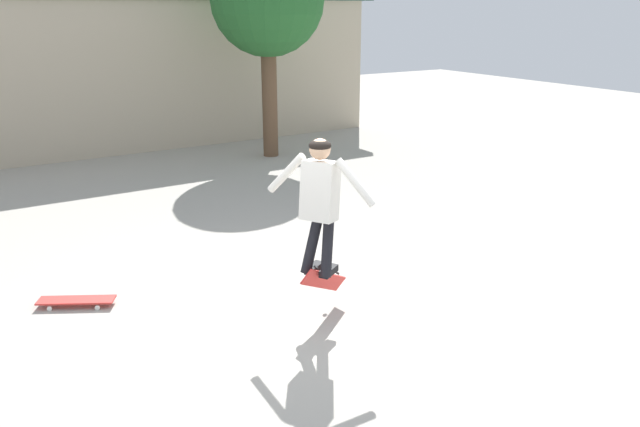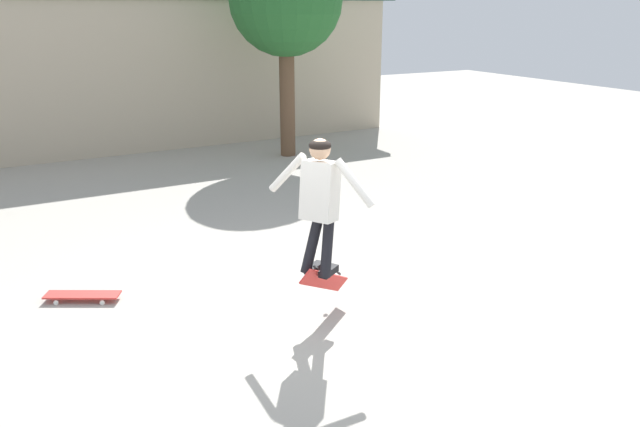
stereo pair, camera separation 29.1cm
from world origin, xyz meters
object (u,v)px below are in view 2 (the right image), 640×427
Objects in this scene: skateboard_resting at (82,295)px; skateboard_flipping at (324,280)px; tree_right at (286,0)px; skater at (320,196)px.

skateboard_flipping is at bearing 172.95° from skateboard_resting.
tree_right is 8.16m from skateboard_resting.
skateboard_flipping is (-3.01, -7.01, -2.86)m from tree_right.
skateboard_flipping is at bearing 5.60° from skater.
tree_right is 5.44× the size of skateboard_resting.
skateboard_resting is (-2.22, 1.62, -0.34)m from skateboard_flipping.
skateboard_flipping is (0.09, 0.07, -0.96)m from skater.
skateboard_resting is at bearing -134.10° from tree_right.
tree_right is 7.96m from skater.
skateboard_flipping is 0.94× the size of skateboard_resting.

